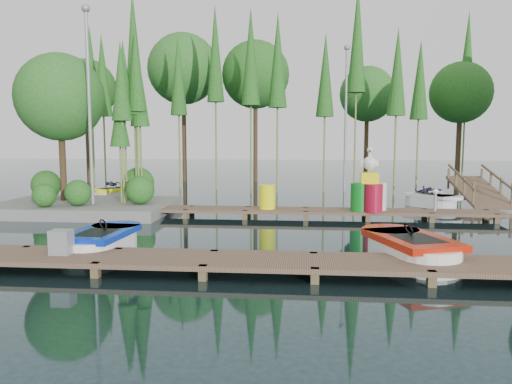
# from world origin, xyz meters

# --- Properties ---
(ground_plane) EXTENTS (90.00, 90.00, 0.00)m
(ground_plane) POSITION_xyz_m (0.00, 0.00, 0.00)
(ground_plane) COLOR #1D3437
(near_dock) EXTENTS (18.00, 1.50, 0.50)m
(near_dock) POSITION_xyz_m (0.00, -4.50, 0.23)
(near_dock) COLOR brown
(near_dock) RESTS_ON ground
(far_dock) EXTENTS (15.00, 1.20, 0.50)m
(far_dock) POSITION_xyz_m (1.00, 2.50, 0.23)
(far_dock) COLOR brown
(far_dock) RESTS_ON ground
(island) EXTENTS (6.20, 4.20, 6.75)m
(island) POSITION_xyz_m (-6.30, 3.29, 3.18)
(island) COLOR slate
(island) RESTS_ON ground
(tree_screen) EXTENTS (34.42, 18.53, 10.31)m
(tree_screen) POSITION_xyz_m (-2.04, 10.60, 6.12)
(tree_screen) COLOR #3E2D1A
(tree_screen) RESTS_ON ground
(lamp_island) EXTENTS (0.30, 0.30, 7.25)m
(lamp_island) POSITION_xyz_m (-5.50, 2.50, 4.26)
(lamp_island) COLOR gray
(lamp_island) RESTS_ON ground
(lamp_rear) EXTENTS (0.30, 0.30, 7.25)m
(lamp_rear) POSITION_xyz_m (4.00, 11.00, 4.26)
(lamp_rear) COLOR gray
(lamp_rear) RESTS_ON ground
(ramp) EXTENTS (1.50, 3.94, 1.49)m
(ramp) POSITION_xyz_m (9.00, 6.50, 0.59)
(ramp) COLOR brown
(ramp) RESTS_ON ground
(boat_blue) EXTENTS (1.37, 2.74, 0.90)m
(boat_blue) POSITION_xyz_m (-2.82, -3.18, 0.26)
(boat_blue) COLOR white
(boat_blue) RESTS_ON ground
(boat_red) EXTENTS (2.19, 3.18, 0.98)m
(boat_red) POSITION_xyz_m (4.26, -3.43, 0.28)
(boat_red) COLOR white
(boat_red) RESTS_ON ground
(boat_yellow_far) EXTENTS (2.68, 2.57, 1.28)m
(boat_yellow_far) POSITION_xyz_m (-6.21, 6.53, 0.27)
(boat_yellow_far) COLOR white
(boat_yellow_far) RESTS_ON ground
(boat_white_far) EXTENTS (2.39, 2.51, 1.13)m
(boat_white_far) POSITION_xyz_m (6.98, 5.73, 0.25)
(boat_white_far) COLOR white
(boat_white_far) RESTS_ON ground
(utility_cabinet) EXTENTS (0.42, 0.36, 0.51)m
(utility_cabinet) POSITION_xyz_m (-3.15, -4.50, 0.56)
(utility_cabinet) COLOR gray
(utility_cabinet) RESTS_ON near_dock
(yellow_barrel) EXTENTS (0.55, 0.55, 0.82)m
(yellow_barrel) POSITION_xyz_m (0.69, 2.50, 0.71)
(yellow_barrel) COLOR #FFFE0D
(yellow_barrel) RESTS_ON far_dock
(drum_cluster) EXTENTS (1.23, 1.13, 2.12)m
(drum_cluster) POSITION_xyz_m (4.13, 2.34, 0.92)
(drum_cluster) COLOR #0C711A
(drum_cluster) RESTS_ON far_dock
(seagull_post) EXTENTS (0.46, 0.25, 0.74)m
(seagull_post) POSITION_xyz_m (6.29, 2.50, 0.80)
(seagull_post) COLOR gray
(seagull_post) RESTS_ON far_dock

